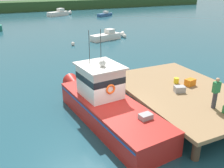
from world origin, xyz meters
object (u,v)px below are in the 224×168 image
at_px(main_fishing_boat, 106,103).
at_px(crate_single_far, 190,82).
at_px(mooring_buoy_outer, 125,36).
at_px(bait_bucket, 176,80).
at_px(moored_boat_off_the_point, 59,13).
at_px(moored_boat_outer_mooring, 108,36).
at_px(crate_stack_near_edge, 180,89).
at_px(mooring_buoy_channel_marker, 73,44).
at_px(moored_boat_near_channel, 105,14).
at_px(deckhand_by_the_boat, 216,92).

relative_size(main_fishing_boat, crate_single_far, 16.55).
relative_size(crate_single_far, mooring_buoy_outer, 1.18).
height_order(crate_single_far, bait_bucket, crate_single_far).
relative_size(moored_boat_off_the_point, mooring_buoy_outer, 12.09).
relative_size(crate_single_far, bait_bucket, 1.76).
height_order(main_fishing_boat, bait_bucket, main_fishing_boat).
xyz_separation_m(moored_boat_outer_mooring, moored_boat_off_the_point, (0.70, 27.78, 0.08)).
bearing_deg(moored_boat_off_the_point, crate_stack_near_edge, -96.26).
distance_m(crate_single_far, mooring_buoy_channel_marker, 18.19).
bearing_deg(bait_bucket, crate_single_far, -53.20).
relative_size(crate_stack_near_edge, moored_boat_outer_mooring, 0.11).
xyz_separation_m(crate_single_far, bait_bucket, (-0.51, 0.68, -0.03)).
xyz_separation_m(moored_boat_off_the_point, mooring_buoy_channel_marker, (-5.91, -29.14, -0.32)).
xyz_separation_m(crate_stack_near_edge, moored_boat_near_channel, (14.09, 42.26, -1.00)).
distance_m(crate_stack_near_edge, moored_boat_off_the_point, 47.99).
xyz_separation_m(crate_stack_near_edge, mooring_buoy_outer, (7.07, 19.87, -1.12)).
relative_size(moored_boat_near_channel, mooring_buoy_channel_marker, 9.55).
distance_m(crate_stack_near_edge, crate_single_far, 1.33).
bearing_deg(moored_boat_off_the_point, bait_bucket, -95.54).
relative_size(moored_boat_outer_mooring, moored_boat_near_channel, 1.25).
bearing_deg(moored_boat_off_the_point, moored_boat_outer_mooring, -91.44).
bearing_deg(moored_boat_off_the_point, mooring_buoy_outer, -86.23).
height_order(moored_boat_near_channel, mooring_buoy_channel_marker, moored_boat_near_channel).
height_order(bait_bucket, mooring_buoy_channel_marker, bait_bucket).
bearing_deg(bait_bucket, moored_boat_near_channel, 71.97).
height_order(bait_bucket, mooring_buoy_outer, bait_bucket).
xyz_separation_m(deckhand_by_the_boat, moored_boat_off_the_point, (4.98, 50.02, -1.52)).
distance_m(moored_boat_outer_mooring, mooring_buoy_outer, 2.54).
xyz_separation_m(crate_stack_near_edge, bait_bucket, (0.73, 1.19, -0.01)).
height_order(crate_single_far, mooring_buoy_channel_marker, crate_single_far).
bearing_deg(moored_boat_near_channel, main_fishing_boat, -113.95).
distance_m(crate_single_far, mooring_buoy_outer, 20.25).
bearing_deg(crate_stack_near_edge, crate_single_far, 22.58).
xyz_separation_m(moored_boat_off_the_point, moored_boat_near_channel, (8.86, -5.44, -0.16)).
relative_size(crate_single_far, moored_boat_near_channel, 0.14).
distance_m(main_fishing_boat, moored_boat_outer_mooring, 20.97).
relative_size(main_fishing_boat, crate_stack_near_edge, 16.55).
relative_size(crate_single_far, moored_boat_off_the_point, 0.10).
bearing_deg(deckhand_by_the_boat, crate_single_far, 70.93).
xyz_separation_m(deckhand_by_the_boat, mooring_buoy_outer, (6.81, 22.19, -1.80)).
height_order(mooring_buoy_channel_marker, mooring_buoy_outer, mooring_buoy_outer).
bearing_deg(mooring_buoy_channel_marker, main_fishing_boat, -101.51).
bearing_deg(mooring_buoy_channel_marker, crate_single_far, -83.95).
bearing_deg(moored_boat_near_channel, mooring_buoy_channel_marker, -121.94).
bearing_deg(mooring_buoy_outer, crate_stack_near_edge, -109.57).
xyz_separation_m(crate_single_far, mooring_buoy_outer, (5.83, 19.36, -1.15)).
bearing_deg(moored_boat_near_channel, moored_boat_outer_mooring, -113.17).
distance_m(moored_boat_outer_mooring, moored_boat_off_the_point, 27.79).
bearing_deg(crate_stack_near_edge, moored_boat_off_the_point, 83.74).
bearing_deg(moored_boat_outer_mooring, deckhand_by_the_boat, -100.90).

